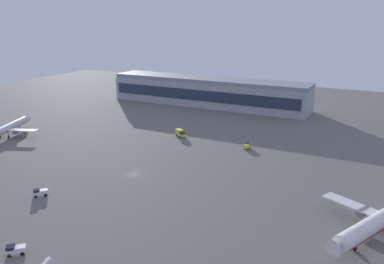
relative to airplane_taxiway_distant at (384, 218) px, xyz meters
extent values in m
plane|color=#605E5B|center=(-76.01, 2.55, -4.11)|extent=(416.00, 416.00, 0.00)
cube|color=#9EA3AD|center=(-101.09, 113.45, 2.89)|extent=(121.50, 22.00, 14.00)
cube|color=#263347|center=(-101.09, 102.25, 3.59)|extent=(116.64, 0.40, 6.16)
cube|color=gray|center=(-101.09, 113.45, 11.09)|extent=(121.50, 19.80, 2.40)
cylinder|color=silver|center=(-0.22, -0.49, 0.10)|extent=(18.91, 35.21, 3.90)
cone|color=silver|center=(-8.42, -18.40, 0.10)|extent=(4.39, 3.78, 3.70)
cylinder|color=slate|center=(-4.93, 2.79, -0.83)|extent=(3.59, 4.30, 2.26)
cube|color=red|center=(-0.22, -0.49, -0.98)|extent=(17.32, 32.36, 0.37)
cylinder|color=#333338|center=(-5.14, -11.24, -1.73)|extent=(0.29, 0.29, 3.64)
cylinder|color=black|center=(-5.14, -11.24, -3.55)|extent=(0.84, 1.20, 1.13)
cylinder|color=#333338|center=(-1.21, 2.78, -1.73)|extent=(0.29, 0.29, 3.64)
cylinder|color=black|center=(-1.21, 2.78, -3.55)|extent=(0.84, 1.20, 1.13)
cylinder|color=silver|center=(-151.49, 11.91, -0.41)|extent=(15.32, 31.44, 3.43)
cone|color=silver|center=(-157.96, 27.99, -0.41)|extent=(3.83, 3.23, 3.26)
cube|color=silver|center=(-151.15, 11.07, -0.59)|extent=(28.15, 14.14, 0.32)
cylinder|color=slate|center=(-146.54, 12.93, -1.22)|extent=(3.06, 3.76, 1.99)
cube|color=orange|center=(-151.49, 11.91, -1.35)|extent=(14.03, 28.90, 0.33)
cylinder|color=#333338|center=(-155.37, 21.56, -2.01)|extent=(0.25, 0.25, 3.21)
cylinder|color=black|center=(-155.37, 21.56, -3.61)|extent=(0.71, 1.06, 0.99)
cylinder|color=#333338|center=(-152.49, 9.07, -2.01)|extent=(0.25, 0.25, 3.21)
cylinder|color=black|center=(-152.49, 9.07, -3.61)|extent=(0.71, 1.06, 0.99)
cylinder|color=#333338|center=(-148.80, 10.56, -2.01)|extent=(0.25, 0.25, 3.21)
cylinder|color=black|center=(-148.80, 10.56, -3.61)|extent=(0.71, 1.06, 0.99)
cube|color=yellow|center=(-82.12, 47.20, -3.06)|extent=(3.58, 3.46, 1.20)
cube|color=#1E232D|center=(-82.12, 47.20, -2.11)|extent=(3.20, 3.12, 0.70)
cube|color=yellow|center=(-84.26, 48.44, -2.36)|extent=(4.27, 3.80, 2.60)
cylinder|color=black|center=(-81.26, 47.91, -3.66)|extent=(0.93, 0.71, 0.90)
cylinder|color=black|center=(-82.31, 46.10, -3.66)|extent=(0.93, 0.71, 0.90)
cylinder|color=black|center=(-84.30, 49.68, -3.66)|extent=(0.93, 0.71, 0.90)
cylinder|color=black|center=(-85.35, 47.87, -3.66)|extent=(0.93, 0.71, 0.90)
cube|color=white|center=(-72.35, -48.31, -3.11)|extent=(2.90, 2.90, 1.10)
cube|color=#1E232D|center=(-72.35, -48.31, -2.21)|extent=(2.61, 2.61, 0.70)
cube|color=white|center=(-70.98, -47.01, -2.96)|extent=(3.06, 3.04, 1.40)
cylinder|color=black|center=(-71.98, -49.13, -3.66)|extent=(0.86, 0.84, 0.90)
cylinder|color=black|center=(-73.15, -47.89, -3.66)|extent=(0.86, 0.84, 0.90)
cylinder|color=black|center=(-70.03, -47.29, -3.66)|extent=(0.86, 0.84, 0.90)
cylinder|color=black|center=(-71.19, -46.05, -3.66)|extent=(0.86, 0.84, 0.90)
cube|color=white|center=(-91.05, -24.82, -3.11)|extent=(2.89, 2.90, 1.10)
cube|color=#1E232D|center=(-91.05, -24.82, -2.21)|extent=(2.60, 2.60, 0.70)
cube|color=white|center=(-89.82, -23.39, -2.96)|extent=(3.02, 3.07, 1.40)
cylinder|color=black|center=(-90.60, -25.60, -3.66)|extent=(0.82, 0.88, 0.90)
cylinder|color=black|center=(-91.89, -24.48, -3.66)|extent=(0.82, 0.88, 0.90)
cylinder|color=black|center=(-88.85, -23.56, -3.66)|extent=(0.82, 0.88, 0.90)
cylinder|color=black|center=(-90.13, -22.45, -3.66)|extent=(0.82, 0.88, 0.90)
cube|color=yellow|center=(-51.84, 47.01, -3.11)|extent=(2.48, 2.55, 1.10)
cube|color=#1E232D|center=(-51.84, 47.01, -2.21)|extent=(2.26, 2.27, 0.70)
cube|color=yellow|center=(-51.35, 45.19, -2.96)|extent=(2.48, 2.82, 1.40)
cylinder|color=black|center=(-52.74, 47.07, -3.66)|extent=(0.53, 0.95, 0.90)
cylinder|color=black|center=(-51.10, 47.52, -3.66)|extent=(0.53, 0.95, 0.90)
cylinder|color=black|center=(-52.04, 44.48, -3.66)|extent=(0.53, 0.95, 0.90)
cylinder|color=black|center=(-50.40, 44.92, -3.66)|extent=(0.53, 0.95, 0.90)
camera|label=1|loc=(-2.17, -96.04, 46.12)|focal=36.31mm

